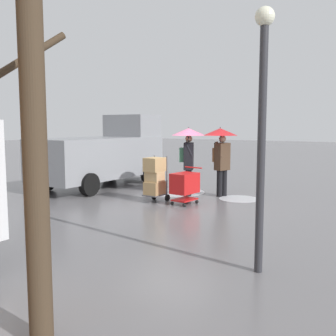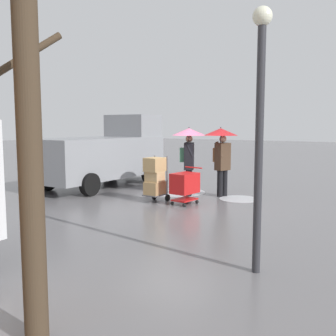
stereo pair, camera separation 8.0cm
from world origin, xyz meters
name	(u,v)px [view 1 (the left image)]	position (x,y,z in m)	size (l,w,h in m)	color
ground_plane	(171,203)	(0.00, 0.00, 0.00)	(90.00, 90.00, 0.00)	slate
slush_patch_near_cluster	(239,199)	(-1.40, -1.60, 0.00)	(1.21, 1.21, 0.01)	silver
slush_patch_under_van	(177,192)	(0.81, -1.58, 0.00)	(1.85, 1.85, 0.01)	silver
cargo_van_parked_right	(105,153)	(3.73, -1.34, 1.18)	(2.28, 5.38, 2.60)	gray
shopping_cart_vendor	(185,184)	(-0.43, -0.01, 0.57)	(0.62, 0.86, 1.02)	red
hand_dolly_boxes	(155,177)	(0.46, 0.17, 0.73)	(0.53, 0.71, 1.32)	#515156
pedestrian_pink_side	(221,146)	(-0.74, -1.66, 1.57)	(1.04, 1.04, 2.15)	black
pedestrian_black_side	(188,146)	(0.16, -1.22, 1.57)	(1.04, 1.04, 2.15)	black
bare_tree_near	(29,125)	(-2.71, 6.75, 2.20)	(0.98, 1.40, 4.45)	#423323
street_lamp	(262,113)	(-3.92, 3.67, 2.37)	(0.28, 0.28, 3.86)	#2D2D33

